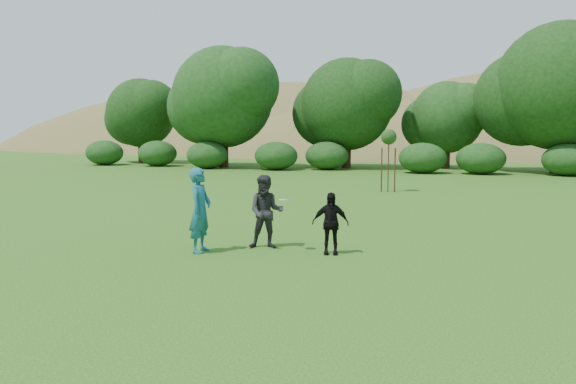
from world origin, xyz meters
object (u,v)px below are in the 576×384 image
Objects in this scene: player_grey at (266,212)px; sapling at (389,139)px; player_black at (330,223)px; player_teal at (200,210)px.

player_grey is 0.62× the size of sapling.
player_teal is at bearing -178.59° from player_black.
player_teal is 1.12× the size of player_grey.
player_grey is 1.24× the size of player_black.
player_teal reaches higher than player_grey.
player_teal is 1.38× the size of player_black.
player_grey is 13.28m from sapling.
sapling is (-0.59, 13.31, 1.71)m from player_black.
player_black is (2.90, 0.74, -0.27)m from player_teal.
player_black is 13.44m from sapling.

